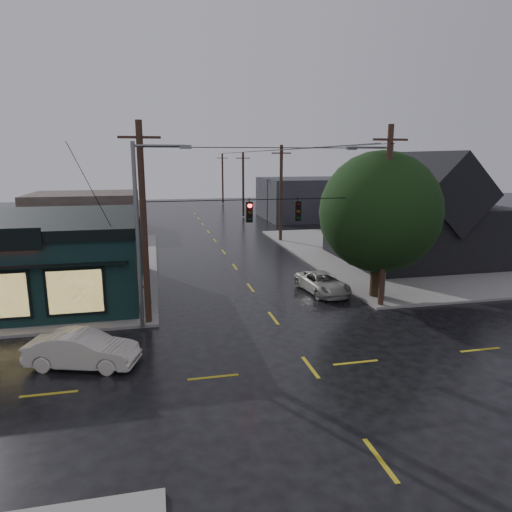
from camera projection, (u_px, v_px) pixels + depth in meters
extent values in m
plane|color=black|center=(310.00, 367.00, 18.68)|extent=(160.00, 160.00, 0.00)
cube|color=gray|center=(445.00, 250.00, 41.98)|extent=(28.00, 28.00, 0.15)
cube|color=black|center=(3.00, 262.00, 27.43)|extent=(16.00, 12.00, 4.20)
cube|color=black|center=(416.00, 232.00, 37.57)|extent=(12.00, 11.00, 4.50)
cylinder|color=black|center=(377.00, 267.00, 27.53)|extent=(0.70, 0.70, 3.53)
sphere|color=black|center=(380.00, 212.00, 26.82)|extent=(7.14, 7.14, 7.14)
cylinder|color=black|center=(272.00, 199.00, 23.55)|extent=(13.00, 0.04, 0.04)
cube|color=#332925|center=(85.00, 212.00, 53.42)|extent=(12.00, 10.00, 4.40)
cube|color=#28292E|center=(313.00, 198.00, 64.42)|extent=(14.00, 12.00, 5.60)
imported|color=beige|center=(82.00, 350.00, 18.60)|extent=(4.74, 2.79, 1.47)
imported|color=#A6A399|center=(323.00, 283.00, 28.87)|extent=(2.67, 4.84, 1.28)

